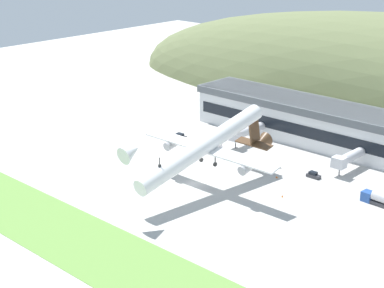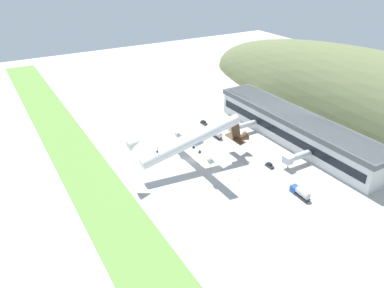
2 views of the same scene
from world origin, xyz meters
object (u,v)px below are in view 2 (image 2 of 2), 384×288
terminal_building (296,127)px  cargo_airplane (195,141)px  jetway_1 (296,157)px  traffic_cone_0 (239,179)px  service_car_1 (270,166)px  box_truck (216,134)px  fuel_truck (300,193)px  jetway_0 (242,126)px  traffic_cone_1 (245,163)px  service_car_0 (204,123)px

terminal_building → cargo_airplane: 49.45m
cargo_airplane → jetway_1: bearing=59.9°
jetway_1 → cargo_airplane: bearing=-120.1°
jetway_1 → traffic_cone_0: (-3.05, -24.90, -3.71)m
jetway_1 → traffic_cone_0: 25.36m
terminal_building → service_car_1: size_ratio=24.21×
service_car_1 → box_truck: size_ratio=0.55×
cargo_airplane → box_truck: bearing=128.0°
service_car_1 → box_truck: 32.52m
terminal_building → cargo_airplane: cargo_airplane is taller
fuel_truck → box_truck: 52.73m
jetway_0 → fuel_truck: (49.77, -12.24, -2.46)m
terminal_building → jetway_0: terminal_building is taller
jetway_1 → fuel_truck: 20.83m
traffic_cone_1 → jetway_0: bearing=146.4°
terminal_building → fuel_truck: bearing=-41.2°
jetway_1 → fuel_truck: size_ratio=1.57×
jetway_1 → fuel_truck: bearing=-39.2°
fuel_truck → traffic_cone_0: size_ratio=14.23×
service_car_1 → fuel_truck: 20.79m
traffic_cone_0 → terminal_building: bearing=107.9°
jetway_1 → traffic_cone_1: (-11.26, -15.79, -3.71)m
cargo_airplane → fuel_truck: 42.73m
jetway_1 → jetway_0: bearing=-178.6°
terminal_building → box_truck: 34.91m
fuel_truck → traffic_cone_1: fuel_truck is taller
jetway_1 → service_car_0: bearing=-169.2°
jetway_0 → service_car_0: 20.54m
jetway_0 → service_car_0: bearing=-153.3°
jetway_0 → fuel_truck: bearing=-13.8°
jetway_0 → service_car_1: bearing=-15.8°
traffic_cone_1 → jetway_1: bearing=54.5°
fuel_truck → traffic_cone_1: bearing=-174.3°
service_car_1 → traffic_cone_0: size_ratio=6.29×
jetway_0 → cargo_airplane: cargo_airplane is taller
box_truck → traffic_cone_0: box_truck is taller
box_truck → traffic_cone_1: (25.44, -3.19, -1.25)m
fuel_truck → traffic_cone_1: 27.46m
traffic_cone_1 → traffic_cone_0: bearing=-48.0°
service_car_0 → service_car_1: bearing=0.9°
cargo_airplane → traffic_cone_0: cargo_airplane is taller
jetway_1 → box_truck: (-36.70, -12.60, -2.46)m
jetway_0 → fuel_truck: jetway_0 is taller
service_car_1 → traffic_cone_0: bearing=-85.2°
jetway_0 → traffic_cone_1: (22.48, -14.96, -3.71)m
fuel_truck → box_truck: (-52.73, 0.47, 0.00)m
traffic_cone_0 → fuel_truck: bearing=31.8°
traffic_cone_0 → box_truck: bearing=159.9°
jetway_0 → jetway_1: same height
fuel_truck → jetway_1: bearing=140.8°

